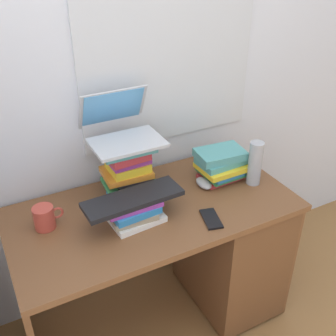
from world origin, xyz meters
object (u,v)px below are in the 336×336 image
book_stack_side (221,164)px  book_stack_keyboard_riser (133,210)px  computer_mouse (204,183)px  water_bottle (255,163)px  book_stack_tall (128,169)px  desk (213,245)px  keyboard (133,199)px  cell_phone (211,219)px  mug (45,217)px  laptop (121,128)px

book_stack_side → book_stack_keyboard_riser: bearing=-168.0°
computer_mouse → water_bottle: 0.26m
book_stack_tall → desk: bearing=-24.1°
keyboard → computer_mouse: 0.42m
book_stack_side → desk: bearing=-132.0°
computer_mouse → book_stack_tall: bearing=163.3°
cell_phone → keyboard: bearing=167.3°
keyboard → water_bottle: 0.63m
book_stack_tall → mug: bearing=-171.8°
book_stack_tall → water_bottle: book_stack_tall is taller
book_stack_keyboard_riser → mug: 0.36m
keyboard → computer_mouse: size_ratio=4.04×
laptop → keyboard: bearing=-103.7°
book_stack_tall → book_stack_keyboard_riser: 0.21m
computer_mouse → water_bottle: bearing=-20.1°
book_stack_side → cell_phone: book_stack_side is taller
desk → book_stack_tall: 0.63m
desk → cell_phone: bearing=-129.7°
book_stack_keyboard_riser → water_bottle: 0.64m
desk → laptop: laptop is taller
laptop → keyboard: 0.33m
book_stack_keyboard_riser → laptop: (0.06, 0.25, 0.27)m
mug → book_stack_keyboard_riser: bearing=-20.4°
water_bottle → computer_mouse: bearing=159.9°
laptop → cell_phone: bearing=-59.8°
book_stack_keyboard_riser → computer_mouse: 0.42m
book_stack_keyboard_riser → cell_phone: bearing=-27.3°
book_stack_tall → laptop: (0.00, 0.06, 0.18)m
laptop → computer_mouse: 0.48m
cell_phone → laptop: bearing=134.5°
laptop → computer_mouse: laptop is taller
book_stack_tall → mug: 0.42m
book_stack_side → keyboard: book_stack_side is taller
cell_phone → computer_mouse: bearing=79.4°
laptop → mug: bearing=-163.5°
desk → keyboard: size_ratio=3.05×
desk → book_stack_keyboard_riser: (-0.44, -0.02, 0.39)m
desk → mug: (-0.78, 0.11, 0.39)m
desk → book_stack_side: (0.09, 0.09, 0.41)m
mug → water_bottle: water_bottle is taller
laptop → water_bottle: 0.66m
computer_mouse → mug: mug is taller
book_stack_side → water_bottle: 0.16m
book_stack_tall → book_stack_side: 0.47m
book_stack_keyboard_riser → keyboard: keyboard is taller
laptop → cell_phone: laptop is taller
desk → book_stack_keyboard_riser: size_ratio=5.12×
mug → water_bottle: (0.98, -0.13, 0.06)m
book_stack_tall → mug: book_stack_tall is taller
book_stack_side → book_stack_tall: bearing=170.9°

